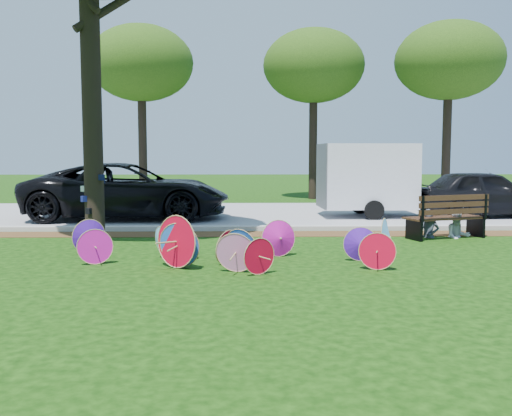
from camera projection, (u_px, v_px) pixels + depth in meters
The scene contains 12 objects.
ground at pixel (229, 271), 9.76m from camera, with size 90.00×90.00×0.00m, color black.
mulch_strip at pixel (234, 234), 14.24m from camera, with size 90.00×1.00×0.01m, color #472D16.
curb at pixel (235, 228), 14.93m from camera, with size 90.00×0.30×0.12m, color #B7B5AD.
street at pixel (237, 214), 19.07m from camera, with size 90.00×8.00×0.01m, color gray.
parasol_pile at pixel (229, 244), 10.44m from camera, with size 6.41×2.44×0.95m.
black_van at pixel (128, 191), 17.47m from camera, with size 2.85×6.17×1.72m, color black.
dark_pickup at pixel (483, 193), 17.99m from camera, with size 1.77×4.41×1.50m, color black.
cargo_trailer at pixel (367, 176), 18.06m from camera, with size 2.88×1.82×2.61m, color silver.
park_bench at pixel (444, 216), 13.58m from camera, with size 1.99×0.76×1.04m, color black, non-canonical shape.
person_left at pixel (429, 210), 13.61m from camera, with size 0.49×0.32×1.33m, color #3D4554.
person_right at pixel (458, 212), 13.62m from camera, with size 0.60×0.47×1.24m, color silver.
bg_trees at pixel (300, 64), 24.01m from camera, with size 17.14×5.91×7.40m.
Camera 1 is at (0.27, -9.62, 2.02)m, focal length 40.00 mm.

